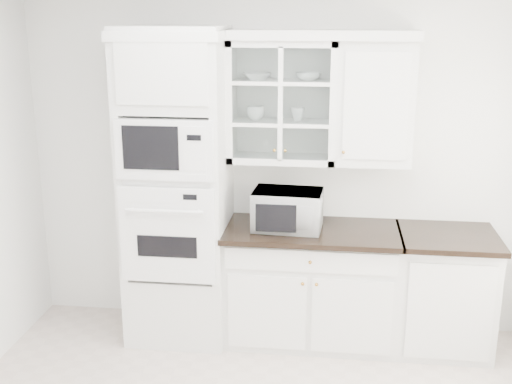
# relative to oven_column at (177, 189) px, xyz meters

# --- Properties ---
(room_shell) EXTENTS (4.00, 3.50, 2.70)m
(room_shell) POSITION_rel_oven_column_xyz_m (0.75, -0.99, 0.58)
(room_shell) COLOR white
(room_shell) RESTS_ON ground
(oven_column) EXTENTS (0.76, 0.68, 2.40)m
(oven_column) POSITION_rel_oven_column_xyz_m (0.00, 0.00, 0.00)
(oven_column) COLOR silver
(oven_column) RESTS_ON ground
(base_cabinet_run) EXTENTS (1.32, 0.67, 0.92)m
(base_cabinet_run) POSITION_rel_oven_column_xyz_m (1.03, 0.03, -0.74)
(base_cabinet_run) COLOR silver
(base_cabinet_run) RESTS_ON ground
(extra_base_cabinet) EXTENTS (0.72, 0.67, 0.92)m
(extra_base_cabinet) POSITION_rel_oven_column_xyz_m (2.03, 0.03, -0.74)
(extra_base_cabinet) COLOR silver
(extra_base_cabinet) RESTS_ON ground
(upper_cabinet_glass) EXTENTS (0.80, 0.33, 0.90)m
(upper_cabinet_glass) POSITION_rel_oven_column_xyz_m (0.78, 0.17, 0.65)
(upper_cabinet_glass) COLOR silver
(upper_cabinet_glass) RESTS_ON room_shell
(upper_cabinet_solid) EXTENTS (0.55, 0.33, 0.90)m
(upper_cabinet_solid) POSITION_rel_oven_column_xyz_m (1.46, 0.17, 0.65)
(upper_cabinet_solid) COLOR silver
(upper_cabinet_solid) RESTS_ON room_shell
(crown_molding) EXTENTS (2.14, 0.38, 0.07)m
(crown_molding) POSITION_rel_oven_column_xyz_m (0.68, 0.14, 1.14)
(crown_molding) COLOR white
(crown_molding) RESTS_ON room_shell
(countertop_microwave) EXTENTS (0.53, 0.45, 0.29)m
(countertop_microwave) POSITION_rel_oven_column_xyz_m (0.84, 0.01, -0.13)
(countertop_microwave) COLOR white
(countertop_microwave) RESTS_ON base_cabinet_run
(bowl_a) EXTENTS (0.26, 0.26, 0.05)m
(bowl_a) POSITION_rel_oven_column_xyz_m (0.59, 0.16, 0.84)
(bowl_a) COLOR white
(bowl_a) RESTS_ON upper_cabinet_glass
(bowl_b) EXTENTS (0.21, 0.21, 0.06)m
(bowl_b) POSITION_rel_oven_column_xyz_m (0.97, 0.18, 0.84)
(bowl_b) COLOR white
(bowl_b) RESTS_ON upper_cabinet_glass
(cup_a) EXTENTS (0.14, 0.14, 0.11)m
(cup_a) POSITION_rel_oven_column_xyz_m (0.58, 0.16, 0.56)
(cup_a) COLOR white
(cup_a) RESTS_ON upper_cabinet_glass
(cup_b) EXTENTS (0.11, 0.11, 0.10)m
(cup_b) POSITION_rel_oven_column_xyz_m (0.89, 0.17, 0.56)
(cup_b) COLOR white
(cup_b) RESTS_ON upper_cabinet_glass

